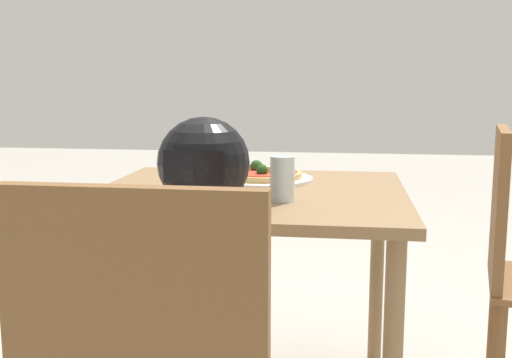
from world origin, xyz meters
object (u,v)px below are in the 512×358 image
motorcycle_helmet (204,165)px  drinking_glass (282,179)px  dining_table (250,218)px  pizza (263,173)px

motorcycle_helmet → drinking_glass: size_ratio=1.92×
dining_table → drinking_glass: size_ratio=7.56×
dining_table → drinking_glass: (-0.12, 0.16, 0.15)m
pizza → motorcycle_helmet: motorcycle_helmet is taller
dining_table → motorcycle_helmet: 0.36m
pizza → motorcycle_helmet: (0.09, 0.48, 0.09)m
dining_table → drinking_glass: bearing=126.8°
drinking_glass → motorcycle_helmet: bearing=35.1°
drinking_glass → dining_table: bearing=-53.2°
pizza → drinking_glass: size_ratio=2.14×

